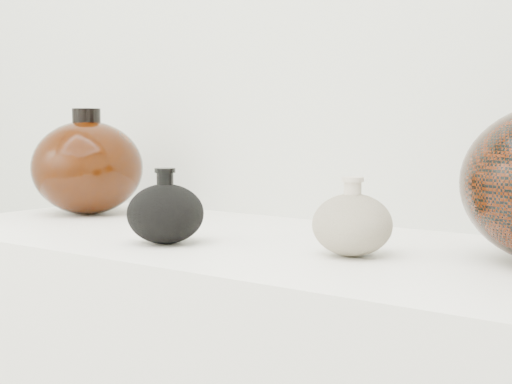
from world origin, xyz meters
The scene contains 3 objects.
black_gourd_vase centered at (-0.07, 0.84, 0.95)m, with size 0.14×0.14×0.11m.
cream_gourd_vase centered at (0.20, 0.91, 0.94)m, with size 0.13×0.13×0.11m.
left_round_pot centered at (-0.44, 1.01, 0.99)m, with size 0.26×0.26×0.21m.
Camera 1 is at (0.66, 0.06, 1.08)m, focal length 50.00 mm.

